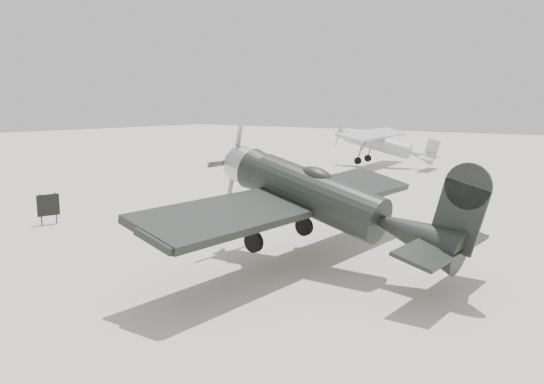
{
  "coord_description": "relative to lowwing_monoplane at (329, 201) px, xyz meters",
  "views": [
    {
      "loc": [
        13.38,
        -13.65,
        5.01
      ],
      "look_at": [
        0.64,
        3.07,
        1.5
      ],
      "focal_mm": 35.0,
      "sensor_mm": 36.0,
      "label": 1
    }
  ],
  "objects": [
    {
      "name": "ground",
      "position": [
        -5.14,
        -0.02,
        -2.07
      ],
      "size": [
        160.0,
        160.0,
        0.0
      ],
      "primitive_type": "plane",
      "color": "#A6A293",
      "rests_on": "ground"
    },
    {
      "name": "sign_board",
      "position": [
        -12.45,
        -2.02,
        -1.28
      ],
      "size": [
        0.27,
        0.9,
        1.32
      ],
      "rotation": [
        0.0,
        0.0,
        -0.23
      ],
      "color": "#333333",
      "rests_on": "ground"
    },
    {
      "name": "lowwing_monoplane",
      "position": [
        0.0,
        0.0,
        0.0
      ],
      "size": [
        8.69,
        12.07,
        3.91
      ],
      "rotation": [
        0.0,
        0.24,
        -0.03
      ],
      "color": "black",
      "rests_on": "ground"
    },
    {
      "name": "highwing_monoplane",
      "position": [
        -10.44,
        25.23,
        -0.01
      ],
      "size": [
        8.29,
        11.64,
        3.29
      ],
      "rotation": [
        0.0,
        0.23,
        0.13
      ],
      "color": "#ABADB1",
      "rests_on": "ground"
    }
  ]
}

